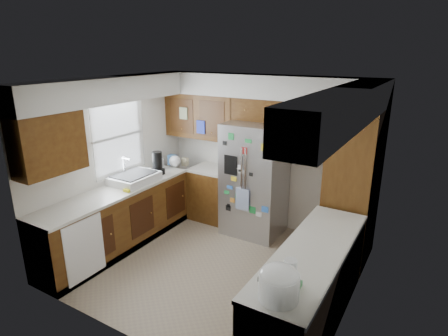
{
  "coord_description": "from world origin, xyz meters",
  "views": [
    {
      "loc": [
        2.45,
        -3.83,
        2.86
      ],
      "look_at": [
        -0.05,
        0.35,
        1.31
      ],
      "focal_mm": 30.0,
      "sensor_mm": 36.0,
      "label": 1
    }
  ],
  "objects_px": {
    "pantry": "(352,187)",
    "rice_cooker": "(279,282)",
    "fridge": "(255,179)",
    "paper_towel": "(290,273)"
  },
  "relations": [
    {
      "from": "rice_cooker",
      "to": "fridge",
      "type": "bearing_deg",
      "value": 120.13
    },
    {
      "from": "pantry",
      "to": "fridge",
      "type": "distance_m",
      "value": 1.51
    },
    {
      "from": "fridge",
      "to": "rice_cooker",
      "type": "relative_size",
      "value": 5.25
    },
    {
      "from": "fridge",
      "to": "rice_cooker",
      "type": "bearing_deg",
      "value": -59.87
    },
    {
      "from": "pantry",
      "to": "rice_cooker",
      "type": "height_order",
      "value": "pantry"
    },
    {
      "from": "pantry",
      "to": "paper_towel",
      "type": "xyz_separation_m",
      "value": [
        0.01,
        -2.33,
        -0.03
      ]
    },
    {
      "from": "pantry",
      "to": "fridge",
      "type": "xyz_separation_m",
      "value": [
        -1.5,
        0.05,
        -0.17
      ]
    },
    {
      "from": "pantry",
      "to": "paper_towel",
      "type": "height_order",
      "value": "pantry"
    },
    {
      "from": "pantry",
      "to": "fridge",
      "type": "bearing_deg",
      "value": 177.94
    },
    {
      "from": "fridge",
      "to": "rice_cooker",
      "type": "xyz_separation_m",
      "value": [
        1.5,
        -2.58,
        0.17
      ]
    }
  ]
}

